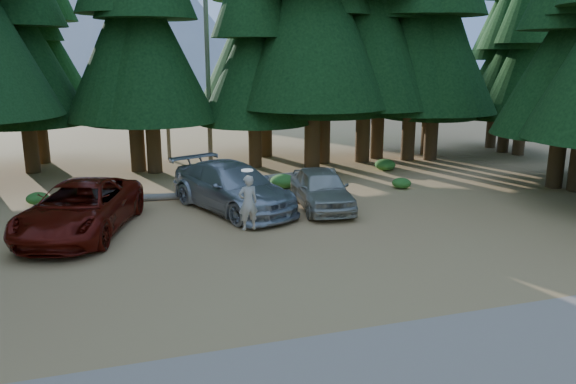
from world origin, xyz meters
name	(u,v)px	position (x,y,z in m)	size (l,w,h in m)	color
ground	(269,257)	(0.00, 0.00, 0.00)	(160.00, 160.00, 0.00)	tan
gravel_strip	(366,379)	(0.00, -6.50, 0.01)	(26.00, 3.50, 0.01)	tan
forest_belt_north	(194,162)	(0.00, 15.00, 0.00)	(36.00, 7.00, 22.00)	black
snag_front	(207,46)	(0.80, 14.50, 6.00)	(0.24, 0.24, 12.00)	#736B5C
snag_back	(165,66)	(-1.20, 16.00, 5.00)	(0.20, 0.20, 10.00)	#736B5C
mountain_peak	(114,9)	(-2.59, 88.23, 12.71)	(48.00, 50.00, 28.00)	#95999D
red_pickup	(80,208)	(-5.20, 3.91, 0.83)	(2.75, 5.96, 1.66)	#611008
silver_minivan_center	(232,187)	(0.03, 5.19, 0.86)	(2.41, 5.93, 1.72)	#A8ABB0
silver_minivan_right	(321,189)	(3.25, 4.43, 0.75)	(1.77, 4.41, 1.50)	#AFAC9C
frisbee_player	(248,202)	(-0.26, 1.40, 1.28)	(0.67, 0.49, 1.86)	beige
log_left	(163,197)	(-2.32, 7.37, 0.13)	(0.27, 0.27, 3.74)	#736B5C
log_mid	(230,187)	(0.53, 8.21, 0.14)	(0.28, 0.28, 3.44)	#736B5C
log_right	(280,178)	(3.02, 9.14, 0.18)	(0.37, 0.37, 5.74)	#736B5C
shrub_far_left	(38,198)	(-6.98, 8.16, 0.23)	(0.85, 0.85, 0.46)	#227122
shrub_left	(99,184)	(-4.74, 10.00, 0.23)	(0.83, 0.83, 0.46)	#227122
shrub_center_left	(123,189)	(-3.81, 8.54, 0.30)	(1.08, 1.08, 0.59)	#227122
shrub_center_right	(194,184)	(-0.95, 8.47, 0.29)	(1.06, 1.06, 0.58)	#227122
shrub_right	(283,181)	(2.79, 7.87, 0.30)	(1.11, 1.11, 0.61)	#227122
shrub_far_right	(385,165)	(8.73, 10.00, 0.28)	(1.02, 1.02, 0.56)	#227122
shrub_edge_east	(402,183)	(7.67, 6.36, 0.22)	(0.82, 0.82, 0.45)	#227122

